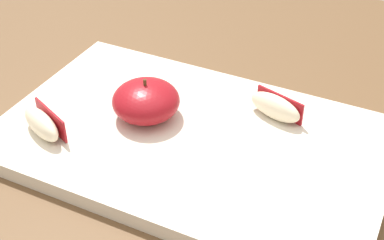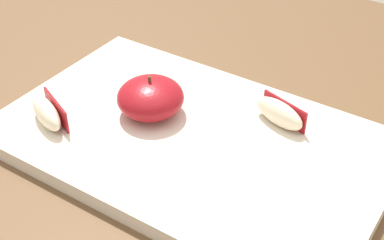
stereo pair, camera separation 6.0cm
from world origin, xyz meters
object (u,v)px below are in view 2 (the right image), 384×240
Objects in this scene: apple_half_skin_up at (150,98)px; apple_wedge_front at (47,113)px; cutting_board at (192,141)px; apple_wedge_near_knife at (278,115)px.

apple_wedge_front is at bearing -136.90° from apple_half_skin_up.
apple_half_skin_up is at bearing 43.10° from apple_wedge_front.
apple_wedge_near_knife is (0.07, 0.07, 0.02)m from cutting_board.
apple_half_skin_up is at bearing -156.52° from apple_wedge_near_knife.
apple_wedge_front is at bearing -154.27° from cutting_board.
apple_wedge_near_knife is (0.22, 0.14, 0.00)m from apple_wedge_front.
apple_wedge_front is 0.26m from apple_wedge_near_knife.
apple_wedge_near_knife is (0.13, 0.06, -0.01)m from apple_half_skin_up.
apple_wedge_near_knife reaches higher than cutting_board.
apple_wedge_near_knife is at bearing 32.20° from apple_wedge_front.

